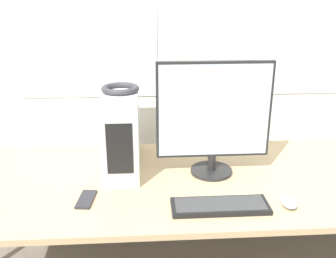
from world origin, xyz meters
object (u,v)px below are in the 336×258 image
(monitor_main, at_px, (214,116))
(keyboard, at_px, (220,206))
(cell_phone, at_px, (86,199))
(mouse, at_px, (289,203))
(pc_tower, at_px, (122,130))
(headphones, at_px, (120,89))

(monitor_main, distance_m, keyboard, 0.43)
(keyboard, distance_m, cell_phone, 0.57)
(monitor_main, distance_m, mouse, 0.50)
(pc_tower, relative_size, cell_phone, 3.06)
(pc_tower, bearing_deg, headphones, 90.00)
(pc_tower, xyz_separation_m, headphones, (0.00, 0.00, 0.21))
(keyboard, height_order, cell_phone, keyboard)
(headphones, relative_size, monitor_main, 0.33)
(monitor_main, xyz_separation_m, mouse, (0.27, -0.32, -0.28))
(pc_tower, xyz_separation_m, keyboard, (0.41, -0.42, -0.18))
(monitor_main, height_order, keyboard, monitor_main)
(headphones, bearing_deg, mouse, -31.17)
(monitor_main, bearing_deg, mouse, -50.32)
(pc_tower, distance_m, mouse, 0.84)
(headphones, distance_m, mouse, 0.91)
(cell_phone, bearing_deg, headphones, 72.21)
(headphones, height_order, monitor_main, monitor_main)
(pc_tower, relative_size, mouse, 4.84)
(mouse, bearing_deg, cell_phone, 173.27)
(keyboard, bearing_deg, cell_phone, 169.85)
(monitor_main, bearing_deg, headphones, 167.03)
(pc_tower, relative_size, monitor_main, 0.85)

